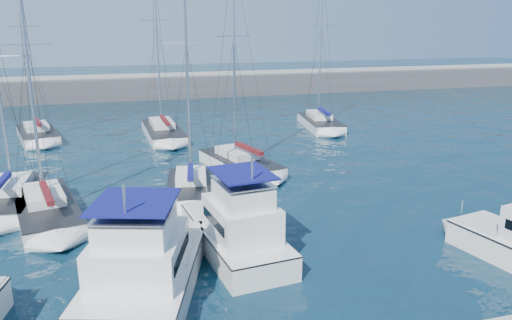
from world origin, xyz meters
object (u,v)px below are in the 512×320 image
object	(u,v)px
motor_yacht_port_inner	(145,267)
sailboat_back_c	(320,122)
sailboat_mid_c	(191,188)
sailboat_back_b	(163,131)
sailboat_back_a	(38,134)
sailboat_mid_d	(240,163)
motor_yacht_stbd_inner	(237,231)
sailboat_mid_a	(10,198)
sailboat_mid_b	(46,209)

from	to	relation	value
motor_yacht_port_inner	sailboat_back_c	world-z (taller)	sailboat_back_c
sailboat_mid_c	sailboat_back_b	distance (m)	17.67
sailboat_mid_c	sailboat_back_a	distance (m)	22.60
sailboat_mid_d	sailboat_back_a	bearing A→B (deg)	122.17
motor_yacht_stbd_inner	sailboat_mid_d	bearing A→B (deg)	68.70
sailboat_mid_c	sailboat_back_c	world-z (taller)	sailboat_back_c
motor_yacht_port_inner	sailboat_back_b	world-z (taller)	sailboat_back_b
sailboat_mid_d	sailboat_mid_c	bearing A→B (deg)	-147.67
motor_yacht_port_inner	motor_yacht_stbd_inner	bearing A→B (deg)	46.18
motor_yacht_stbd_inner	sailboat_back_a	size ratio (longest dim) A/B	0.51
sailboat_mid_a	sailboat_mid_d	world-z (taller)	sailboat_mid_d
motor_yacht_stbd_inner	sailboat_mid_b	bearing A→B (deg)	135.52
sailboat_mid_b	sailboat_back_c	size ratio (longest dim) A/B	0.92
sailboat_back_b	sailboat_mid_d	bearing A→B (deg)	-73.17
sailboat_mid_d	sailboat_back_b	distance (m)	13.63
sailboat_mid_c	sailboat_back_c	xyz separation A→B (m)	(16.23, 17.64, -0.01)
motor_yacht_port_inner	sailboat_mid_c	size ratio (longest dim) A/B	0.61
motor_yacht_port_inner	motor_yacht_stbd_inner	distance (m)	5.11
sailboat_mid_d	sailboat_back_b	world-z (taller)	sailboat_back_b
motor_yacht_port_inner	sailboat_back_c	xyz separation A→B (m)	(19.79, 28.75, -0.59)
sailboat_mid_a	sailboat_mid_c	bearing A→B (deg)	-2.77
sailboat_mid_c	sailboat_mid_d	distance (m)	6.50
motor_yacht_stbd_inner	sailboat_back_c	distance (m)	30.42
motor_yacht_port_inner	sailboat_mid_c	distance (m)	11.68
sailboat_mid_c	sailboat_mid_d	xyz separation A→B (m)	(4.39, 4.80, -0.02)
motor_yacht_stbd_inner	sailboat_mid_a	distance (m)	15.22
sailboat_mid_a	sailboat_back_b	xyz separation A→B (m)	(10.69, 16.55, 0.02)
sailboat_back_b	sailboat_back_a	bearing A→B (deg)	168.93
sailboat_back_b	motor_yacht_stbd_inner	bearing A→B (deg)	-90.14
sailboat_mid_b	sailboat_back_a	size ratio (longest dim) A/B	0.92
sailboat_mid_d	sailboat_back_c	world-z (taller)	sailboat_back_c
sailboat_mid_b	sailboat_mid_c	world-z (taller)	sailboat_mid_b
motor_yacht_port_inner	sailboat_mid_b	size ratio (longest dim) A/B	0.60
sailboat_back_a	sailboat_back_c	xyz separation A→B (m)	(27.75, -1.80, -0.01)
sailboat_mid_a	sailboat_mid_b	xyz separation A→B (m)	(2.32, -2.52, 0.01)
sailboat_mid_c	sailboat_back_a	xyz separation A→B (m)	(-11.52, 19.44, 0.00)
motor_yacht_stbd_inner	sailboat_mid_d	xyz separation A→B (m)	(3.48, 13.43, -0.60)
motor_yacht_stbd_inner	sailboat_back_a	bearing A→B (deg)	107.10
motor_yacht_port_inner	sailboat_mid_d	distance (m)	17.79
sailboat_back_a	sailboat_mid_b	bearing A→B (deg)	-95.38
sailboat_mid_a	sailboat_mid_c	xyz separation A→B (m)	(10.76, -1.12, 0.04)
sailboat_mid_c	sailboat_mid_a	bearing A→B (deg)	-177.27
motor_yacht_stbd_inner	sailboat_mid_c	distance (m)	8.70
sailboat_mid_d	sailboat_back_c	size ratio (longest dim) A/B	0.94
sailboat_back_b	sailboat_mid_b	bearing A→B (deg)	-115.99
sailboat_mid_a	sailboat_mid_b	distance (m)	3.42
sailboat_mid_a	sailboat_back_b	distance (m)	19.70
motor_yacht_port_inner	sailboat_back_a	bearing A→B (deg)	121.79
sailboat_back_c	motor_yacht_stbd_inner	bearing A→B (deg)	-112.58
sailboat_mid_a	sailboat_back_a	xyz separation A→B (m)	(-0.76, 18.32, 0.04)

